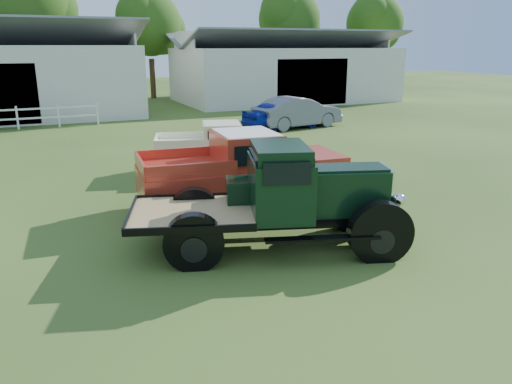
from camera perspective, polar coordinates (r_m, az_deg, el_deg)
name	(u,v)px	position (r m, az deg, el deg)	size (l,w,h in m)	color
ground	(271,257)	(10.41, 1.68, -7.40)	(120.00, 120.00, 0.00)	#2D4619
shed_right	(284,67)	(39.97, 3.25, 14.11)	(16.80, 9.20, 5.20)	beige
tree_b	(26,23)	(42.61, -24.81, 17.08)	(6.90, 6.90, 11.50)	#204710
tree_c	(151,41)	(42.58, -11.96, 16.50)	(5.40, 5.40, 9.00)	#204710
tree_d	(289,36)	(48.00, 3.79, 17.35)	(6.00, 6.00, 10.00)	#204710
tree_e	(374,39)	(50.55, 13.32, 16.64)	(5.70, 5.70, 9.50)	#204710
vintage_flatbed	(274,198)	(10.49, 2.10, -0.65)	(5.68, 2.25, 2.25)	black
red_pickup	(242,169)	(13.29, -1.56, 2.59)	(5.64, 2.17, 2.06)	red
white_pickup	(219,148)	(17.18, -4.24, 5.06)	(4.51, 1.75, 1.66)	#F5EEC3
misc_car_blue	(282,115)	(26.30, 2.98, 8.82)	(1.73, 4.30, 1.47)	#0B1F99
misc_car_grey	(298,112)	(26.73, 4.78, 9.07)	(1.71, 4.90, 1.61)	slate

